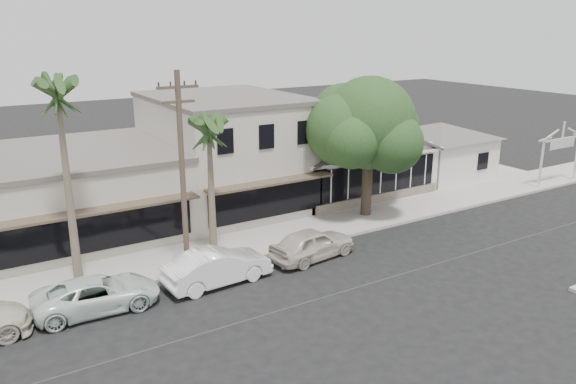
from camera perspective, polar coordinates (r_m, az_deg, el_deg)
ground at (r=26.53m, az=12.88°, el=-7.73°), size 140.00×140.00×0.00m
sidewalk_north at (r=27.63m, az=-9.41°, el=-6.35°), size 90.00×3.50×0.15m
corner_shop at (r=37.84m, az=5.43°, el=4.11°), size 10.40×8.60×5.10m
side_cottage at (r=42.76m, az=15.03°, el=3.53°), size 6.00×6.00×3.00m
arch_sign at (r=42.79m, az=26.08°, el=4.69°), size 4.12×0.12×3.95m
row_building_near at (r=34.50m, az=-6.30°, el=3.95°), size 8.00×10.00×6.50m
row_building_midnear at (r=32.12m, az=-20.86°, el=-0.13°), size 10.00×10.00×4.20m
utility_pole at (r=24.42m, az=-10.69°, el=2.20°), size 1.80×0.24×9.00m
car_0 at (r=26.84m, az=2.48°, el=-5.27°), size 4.60×2.34×1.50m
car_1 at (r=24.49m, az=-7.19°, el=-7.54°), size 4.81×1.95×1.55m
car_2 at (r=23.45m, az=-18.85°, el=-9.79°), size 4.91×2.44×1.34m
shade_tree at (r=31.98m, az=7.89°, el=6.72°), size 7.32×6.61×8.12m
palm_east at (r=25.50m, az=-8.05°, el=6.31°), size 3.39×3.39×7.38m
palm_mid at (r=23.74m, az=-22.36°, el=8.90°), size 2.65×2.65×9.34m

